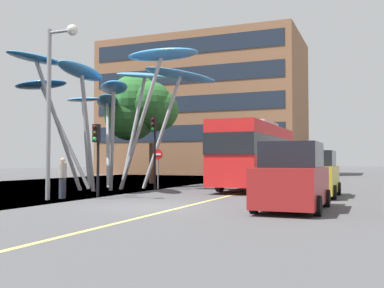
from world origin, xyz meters
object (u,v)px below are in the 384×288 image
traffic_light_kerb_near (97,144)px  traffic_light_kerb_far (154,137)px  no_entry_sign (158,162)px  red_bus (256,152)px  car_parked_mid (315,175)px  pedestrian (63,178)px  street_lamp (55,88)px  car_parked_near (292,178)px  leaf_sculpture (113,85)px

traffic_light_kerb_near → traffic_light_kerb_far: 5.39m
no_entry_sign → red_bus: bearing=19.5°
car_parked_mid → pedestrian: car_parked_mid is taller
traffic_light_kerb_far → street_lamp: bearing=-95.8°
traffic_light_kerb_near → pedestrian: size_ratio=1.87×
pedestrian → car_parked_near: bearing=-4.9°
leaf_sculpture → traffic_light_kerb_far: bearing=16.5°
red_bus → car_parked_near: red_bus is taller
traffic_light_kerb_near → pedestrian: 2.14m
traffic_light_kerb_near → street_lamp: bearing=-106.3°
red_bus → car_parked_near: 11.07m
car_parked_near → car_parked_mid: (0.02, 5.84, -0.06)m
red_bus → traffic_light_kerb_near: size_ratio=3.35×
car_parked_mid → street_lamp: 11.72m
pedestrian → no_entry_sign: (0.72, 7.65, 0.65)m
pedestrian → no_entry_sign: 7.72m
leaf_sculpture → traffic_light_kerb_near: (2.09, -4.70, -3.48)m
street_lamp → pedestrian: bearing=103.7°
car_parked_mid → no_entry_sign: 9.43m
traffic_light_kerb_far → no_entry_sign: (-0.23, 0.97, -1.37)m
street_lamp → pedestrian: size_ratio=4.11×
leaf_sculpture → traffic_light_kerb_far: 3.75m
no_entry_sign → pedestrian: bearing=-95.3°
street_lamp → traffic_light_kerb_near: bearing=73.7°
car_parked_mid → no_entry_sign: bearing=163.6°
red_bus → leaf_sculpture: 8.92m
leaf_sculpture → pedestrian: leaf_sculpture is taller
traffic_light_kerb_far → no_entry_sign: traffic_light_kerb_far is taller
car_parked_near → no_entry_sign: 12.39m
car_parked_mid → pedestrian: bearing=-152.9°
no_entry_sign → car_parked_near: bearing=-43.3°
leaf_sculpture → car_parked_mid: (11.03, -1.03, -4.86)m
leaf_sculpture → traffic_light_kerb_near: bearing=-66.1°
red_bus → traffic_light_kerb_far: traffic_light_kerb_far is taller
traffic_light_kerb_near → no_entry_sign: traffic_light_kerb_near is taller
car_parked_near → car_parked_mid: size_ratio=1.07×
red_bus → car_parked_near: (3.72, -10.37, -1.05)m
red_bus → no_entry_sign: 5.64m
traffic_light_kerb_far → pedestrian: bearing=-98.1°
traffic_light_kerb_near → car_parked_near: (8.92, -2.17, -1.32)m
pedestrian → no_entry_sign: size_ratio=0.76×
street_lamp → leaf_sculpture: bearing=102.2°
car_parked_mid → pedestrian: 10.95m
traffic_light_kerb_far → pedestrian: 7.05m
red_bus → traffic_light_kerb_far: 5.86m
red_bus → street_lamp: 12.09m
traffic_light_kerb_near → car_parked_mid: (8.95, 3.67, -1.38)m
red_bus → no_entry_sign: bearing=-160.5°
traffic_light_kerb_far → car_parked_mid: bearing=-10.9°
leaf_sculpture → traffic_light_kerb_far: (2.23, 0.66, -2.94)m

